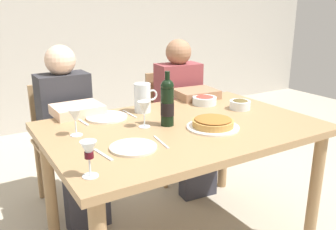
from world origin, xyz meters
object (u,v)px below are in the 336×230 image
Objects in this scene: olive_bowl at (240,104)px; wine_glass_left_diner at (75,116)px; wine_bottle at (167,102)px; chair_right at (171,118)px; dining_table at (182,140)px; diner_left at (71,129)px; salad_bowl at (205,100)px; baked_tart at (213,123)px; chair_left at (62,136)px; water_pitcher at (143,99)px; dinner_plate_right_setting at (107,117)px; wine_glass_centre at (89,152)px; dinner_plate_left_setting at (133,147)px; diner_right at (185,111)px; wine_glass_right_diner at (144,109)px.

wine_glass_left_diner reaches higher than olive_bowl.
wine_bottle is 0.35× the size of chair_right.
dining_table is at bearing 67.32° from chair_right.
wine_glass_left_diner is 0.12× the size of diner_left.
chair_right is (-0.04, 0.79, -0.30)m from olive_bowl.
salad_bowl is 0.19× the size of chair_right.
chair_left is at bearing 118.48° from baked_tart.
dining_table is 8.24× the size of water_pitcher.
chair_left is (-0.45, 0.90, -0.17)m from dining_table.
wine_glass_left_diner is 0.33m from dinner_plate_right_setting.
wine_glass_centre reaches higher than dining_table.
dinner_plate_right_setting is at bearing 39.41° from chair_right.
dinner_plate_left_setting is 1.17m from diner_right.
wine_glass_left_diner reaches higher than salad_bowl.
diner_left is at bearing 147.91° from olive_bowl.
salad_bowl is 1.10× the size of wine_glass_centre.
dinner_plate_right_setting is (0.25, 0.20, -0.10)m from wine_glass_left_diner.
wine_glass_left_diner is 0.37m from dinner_plate_left_setting.
wine_glass_left_diner reaches higher than baked_tart.
wine_bottle is 2.08× the size of wine_glass_right_diner.
baked_tart is at bearing -50.83° from dining_table.
wine_glass_centre is at bearing -130.44° from water_pitcher.
dining_table is 5.20× the size of baked_tart.
wine_glass_right_diner is 0.88m from diner_right.
wine_glass_centre is (-0.58, -0.38, -0.03)m from wine_bottle.
wine_glass_centre is 0.66× the size of dinner_plate_left_setting.
water_pitcher is (-0.07, 0.34, 0.17)m from dining_table.
dinner_plate_left_setting is at bearing 55.97° from chair_right.
chair_right is at bearing 176.32° from chair_left.
diner_left reaches higher than wine_glass_right_diner.
dinner_plate_right_setting is (0.34, 0.68, -0.10)m from wine_glass_centre.
wine_glass_right_diner is at bearing 42.64° from wine_glass_centre.
wine_glass_centre reaches higher than chair_left.
water_pitcher is 1.24× the size of wine_glass_right_diner.
salad_bowl is 0.39m from diner_right.
dining_table is 0.99m from chair_right.
water_pitcher reaches higher than dining_table.
water_pitcher is 0.21× the size of chair_left.
olive_bowl is 1.13m from diner_left.
dinner_plate_right_setting is at bearing 128.66° from wine_bottle.
wine_glass_left_diner is 1.14m from diner_right.
wine_glass_centre is at bearing -148.33° from salad_bowl.
wine_glass_centre is at bearing 79.06° from chair_left.
chair_left is (-0.95, 0.83, -0.30)m from olive_bowl.
diner_right reaches higher than dinner_plate_left_setting.
dinner_plate_left_setting is at bearing -61.17° from wine_glass_left_diner.
olive_bowl is at bearing 100.80° from diner_right.
wine_glass_left_diner is at bearing 166.21° from dining_table.
dining_table is 0.24m from wine_bottle.
wine_glass_centre is (-1.16, -0.42, 0.07)m from olive_bowl.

